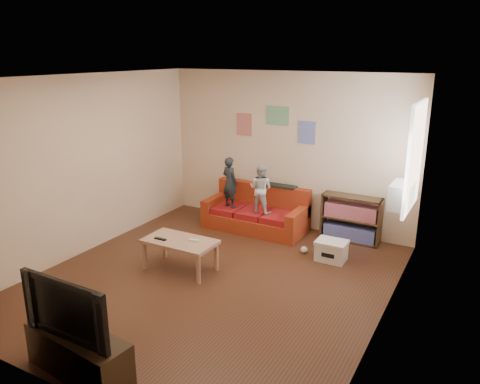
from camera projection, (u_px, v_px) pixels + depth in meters
The scene contains 17 objects.
room_shell at pixel (210, 185), 6.01m from camera, with size 4.52×5.02×2.72m.
sofa at pixel (257, 214), 8.22m from camera, with size 1.77×0.81×0.78m.
child_a at pixel (230, 182), 8.13m from camera, with size 0.33×0.21×0.90m, color #22282E.
child_b at pixel (261, 188), 7.86m from camera, with size 0.41×0.32×0.84m, color silver.
coffee_table at pixel (180, 244), 6.59m from camera, with size 1.02×0.56×0.46m.
remote at pixel (160, 239), 6.59m from camera, with size 0.19×0.05×0.02m, color black.
game_controller at pixel (194, 240), 6.52m from camera, with size 0.14×0.04×0.03m, color white.
bookshelf at pixel (351, 221), 7.65m from camera, with size 0.96×0.29×0.77m.
window at pixel (415, 157), 6.29m from camera, with size 0.04×1.08×1.48m, color white.
ac_unit at pixel (401, 196), 6.50m from camera, with size 0.28×0.55×0.35m, color #B7B2A3.
artwork_left at pixel (244, 124), 8.38m from camera, with size 0.30×0.01×0.40m, color #D87266.
artwork_center at pixel (277, 116), 8.02m from camera, with size 0.42×0.01×0.32m, color #72B27F.
artwork_right at pixel (307, 133), 7.83m from camera, with size 0.30×0.01×0.38m, color #727FCC.
file_box at pixel (331, 250), 6.97m from camera, with size 0.45×0.34×0.31m.
tv_stand at pixel (79, 353), 4.49m from camera, with size 1.15×0.38×0.43m, color #362819.
television at pixel (73, 305), 4.34m from camera, with size 1.05×0.14×0.61m, color black.
tissue at pixel (304, 250), 7.24m from camera, with size 0.11×0.11×0.11m, color beige.
Camera 1 is at (3.13, -4.88, 2.99)m, focal length 35.00 mm.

